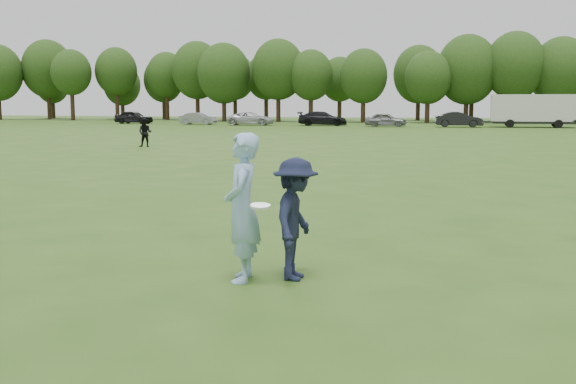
{
  "coord_description": "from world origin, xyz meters",
  "views": [
    {
      "loc": [
        3.31,
        -9.29,
        2.44
      ],
      "look_at": [
        0.7,
        0.42,
        1.1
      ],
      "focal_mm": 42.0,
      "sensor_mm": 36.0,
      "label": 1
    }
  ],
  "objects_px": {
    "player_far_a": "(145,133)",
    "car_c": "(251,119)",
    "defender": "(295,219)",
    "car_d": "(323,119)",
    "car_e": "(386,120)",
    "car_a": "(134,117)",
    "car_b": "(198,119)",
    "cargo_trailer": "(534,109)",
    "thrower": "(242,208)",
    "car_f": "(459,120)"
  },
  "relations": [
    {
      "from": "player_far_a",
      "to": "car_c",
      "type": "bearing_deg",
      "value": 91.8
    },
    {
      "from": "defender",
      "to": "car_d",
      "type": "relative_size",
      "value": 0.33
    },
    {
      "from": "player_far_a",
      "to": "car_e",
      "type": "relative_size",
      "value": 0.39
    },
    {
      "from": "car_d",
      "to": "defender",
      "type": "bearing_deg",
      "value": -174.24
    },
    {
      "from": "car_a",
      "to": "car_c",
      "type": "distance_m",
      "value": 14.56
    },
    {
      "from": "car_b",
      "to": "car_d",
      "type": "distance_m",
      "value": 13.91
    },
    {
      "from": "defender",
      "to": "car_b",
      "type": "bearing_deg",
      "value": 22.66
    },
    {
      "from": "car_b",
      "to": "cargo_trailer",
      "type": "height_order",
      "value": "cargo_trailer"
    },
    {
      "from": "car_e",
      "to": "car_d",
      "type": "bearing_deg",
      "value": 75.27
    },
    {
      "from": "thrower",
      "to": "car_e",
      "type": "relative_size",
      "value": 0.5
    },
    {
      "from": "car_a",
      "to": "cargo_trailer",
      "type": "xyz_separation_m",
      "value": [
        43.17,
        -0.29,
        1.03
      ]
    },
    {
      "from": "car_b",
      "to": "car_d",
      "type": "relative_size",
      "value": 0.78
    },
    {
      "from": "car_b",
      "to": "car_c",
      "type": "distance_m",
      "value": 6.17
    },
    {
      "from": "car_c",
      "to": "car_f",
      "type": "xyz_separation_m",
      "value": [
        21.67,
        -0.36,
        0.06
      ]
    },
    {
      "from": "car_c",
      "to": "cargo_trailer",
      "type": "height_order",
      "value": "cargo_trailer"
    },
    {
      "from": "car_c",
      "to": "thrower",
      "type": "bearing_deg",
      "value": -168.9
    },
    {
      "from": "car_d",
      "to": "cargo_trailer",
      "type": "distance_m",
      "value": 20.95
    },
    {
      "from": "car_b",
      "to": "car_c",
      "type": "height_order",
      "value": "car_c"
    },
    {
      "from": "car_d",
      "to": "car_e",
      "type": "relative_size",
      "value": 1.25
    },
    {
      "from": "car_b",
      "to": "defender",
      "type": "bearing_deg",
      "value": -157.74
    },
    {
      "from": "car_d",
      "to": "car_f",
      "type": "height_order",
      "value": "car_f"
    },
    {
      "from": "defender",
      "to": "car_f",
      "type": "relative_size",
      "value": 0.37
    },
    {
      "from": "thrower",
      "to": "defender",
      "type": "height_order",
      "value": "thrower"
    },
    {
      "from": "car_a",
      "to": "car_e",
      "type": "height_order",
      "value": "car_a"
    },
    {
      "from": "car_a",
      "to": "car_e",
      "type": "relative_size",
      "value": 1.07
    },
    {
      "from": "defender",
      "to": "car_b",
      "type": "xyz_separation_m",
      "value": [
        -26.58,
        60.39,
        -0.19
      ]
    },
    {
      "from": "player_far_a",
      "to": "cargo_trailer",
      "type": "bearing_deg",
      "value": 50.39
    },
    {
      "from": "car_a",
      "to": "cargo_trailer",
      "type": "distance_m",
      "value": 43.18
    },
    {
      "from": "player_far_a",
      "to": "car_d",
      "type": "xyz_separation_m",
      "value": [
        2.24,
        35.84,
        -0.05
      ]
    },
    {
      "from": "car_b",
      "to": "car_f",
      "type": "bearing_deg",
      "value": -92.73
    },
    {
      "from": "car_e",
      "to": "defender",
      "type": "bearing_deg",
      "value": -175.77
    },
    {
      "from": "thrower",
      "to": "car_e",
      "type": "height_order",
      "value": "thrower"
    },
    {
      "from": "defender",
      "to": "car_a",
      "type": "height_order",
      "value": "defender"
    },
    {
      "from": "car_a",
      "to": "car_d",
      "type": "bearing_deg",
      "value": -90.72
    },
    {
      "from": "car_f",
      "to": "car_c",
      "type": "bearing_deg",
      "value": 83.04
    },
    {
      "from": "player_far_a",
      "to": "car_e",
      "type": "xyz_separation_m",
      "value": [
        9.07,
        34.23,
        -0.09
      ]
    },
    {
      "from": "player_far_a",
      "to": "car_b",
      "type": "height_order",
      "value": "player_far_a"
    },
    {
      "from": "car_d",
      "to": "car_e",
      "type": "xyz_separation_m",
      "value": [
        6.83,
        -1.62,
        -0.05
      ]
    },
    {
      "from": "car_c",
      "to": "car_e",
      "type": "distance_m",
      "value": 14.62
    },
    {
      "from": "car_e",
      "to": "cargo_trailer",
      "type": "height_order",
      "value": "cargo_trailer"
    },
    {
      "from": "defender",
      "to": "car_c",
      "type": "height_order",
      "value": "defender"
    },
    {
      "from": "car_a",
      "to": "car_c",
      "type": "bearing_deg",
      "value": -93.79
    },
    {
      "from": "car_a",
      "to": "player_far_a",
      "type": "bearing_deg",
      "value": -150.15
    },
    {
      "from": "player_far_a",
      "to": "car_b",
      "type": "xyz_separation_m",
      "value": [
        -11.67,
        35.55,
        -0.13
      ]
    },
    {
      "from": "car_b",
      "to": "cargo_trailer",
      "type": "bearing_deg",
      "value": -90.3
    },
    {
      "from": "car_a",
      "to": "car_b",
      "type": "bearing_deg",
      "value": -95.81
    },
    {
      "from": "cargo_trailer",
      "to": "car_b",
      "type": "bearing_deg",
      "value": -178.8
    },
    {
      "from": "thrower",
      "to": "car_d",
      "type": "height_order",
      "value": "thrower"
    },
    {
      "from": "defender",
      "to": "car_e",
      "type": "height_order",
      "value": "defender"
    },
    {
      "from": "thrower",
      "to": "player_far_a",
      "type": "relative_size",
      "value": 1.29
    }
  ]
}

